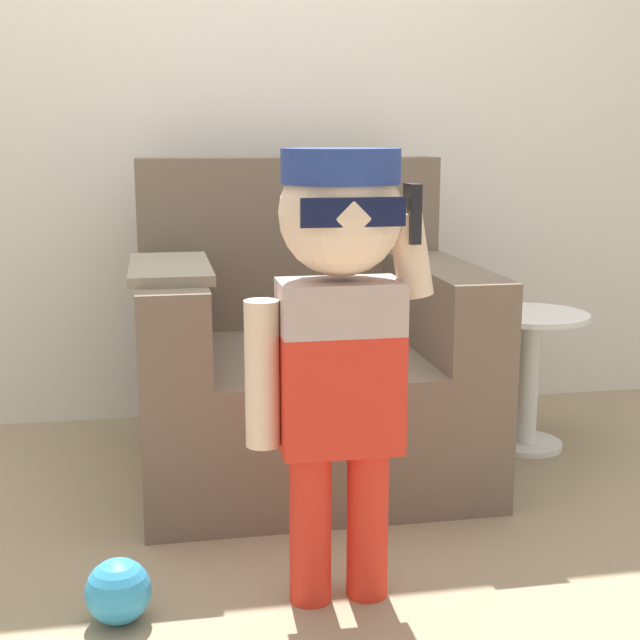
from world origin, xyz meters
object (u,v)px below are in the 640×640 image
Objects in this scene: person_child at (339,308)px; toy_ball at (118,591)px; armchair at (302,359)px; side_table at (529,367)px.

toy_ball is at bearing -178.10° from person_child.
side_table is (0.80, 0.00, -0.07)m from armchair.
armchair is 0.80m from side_table.
armchair is at bearing 58.04° from toy_ball.
side_table is at bearing 33.89° from toy_ball.
armchair reaches higher than toy_ball.
side_table is at bearing 0.19° from armchair.
person_child is at bearing -133.70° from side_table.
side_table is at bearing 46.30° from person_child.
person_child reaches higher than side_table.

